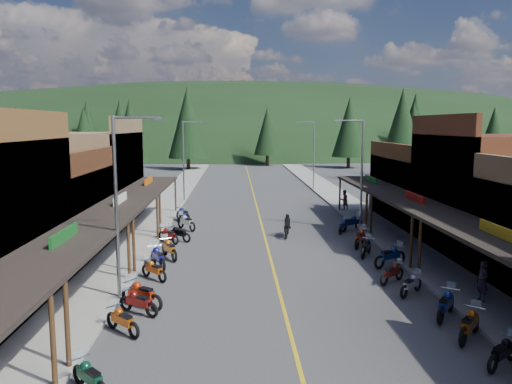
{
  "coord_description": "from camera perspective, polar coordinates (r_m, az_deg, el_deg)",
  "views": [
    {
      "loc": [
        -1.98,
        -27.31,
        7.61
      ],
      "look_at": [
        -0.57,
        6.75,
        3.0
      ],
      "focal_mm": 35.0,
      "sensor_mm": 36.0,
      "label": 1
    }
  ],
  "objects": [
    {
      "name": "rider_on_bike",
      "position": [
        34.14,
        3.56,
        -4.07
      ],
      "size": [
        1.06,
        2.23,
        1.63
      ],
      "rotation": [
        0.0,
        0.0,
        -0.17
      ],
      "color": "black",
      "rests_on": "ground"
    },
    {
      "name": "bike_east_9",
      "position": [
        31.98,
        11.83,
        -5.05
      ],
      "size": [
        1.71,
        2.34,
        1.28
      ],
      "primitive_type": null,
      "rotation": [
        0.0,
        0.0,
        -0.49
      ],
      "color": "red",
      "rests_on": "ground"
    },
    {
      "name": "bike_west_7",
      "position": [
        27.32,
        -11.15,
        -7.19
      ],
      "size": [
        1.68,
        2.41,
        1.31
      ],
      "primitive_type": null,
      "rotation": [
        0.0,
        0.0,
        0.44
      ],
      "color": "navy",
      "rests_on": "ground"
    },
    {
      "name": "streetlight_1",
      "position": [
        49.66,
        -8.13,
        3.99
      ],
      "size": [
        2.16,
        0.18,
        8.0
      ],
      "color": "gray",
      "rests_on": "ground"
    },
    {
      "name": "pine_8",
      "position": [
        70.24,
        -19.04,
        5.95
      ],
      "size": [
        4.48,
        4.48,
        10.0
      ],
      "color": "black",
      "rests_on": "ground"
    },
    {
      "name": "pine_0",
      "position": [
        97.07,
        -25.59,
        6.29
      ],
      "size": [
        5.04,
        5.04,
        11.0
      ],
      "color": "black",
      "rests_on": "ground"
    },
    {
      "name": "bike_west_11",
      "position": [
        36.61,
        -7.97,
        -3.34
      ],
      "size": [
        1.96,
        2.26,
        1.29
      ],
      "primitive_type": null,
      "rotation": [
        0.0,
        0.0,
        0.64
      ],
      "color": "#AEAFB4",
      "rests_on": "ground"
    },
    {
      "name": "pine_4",
      "position": [
        89.57,
        10.61,
        7.33
      ],
      "size": [
        5.88,
        5.88,
        12.5
      ],
      "color": "black",
      "rests_on": "ground"
    },
    {
      "name": "bike_west_9",
      "position": [
        32.87,
        -9.99,
        -4.78
      ],
      "size": [
        1.88,
        1.92,
        1.15
      ],
      "primitive_type": null,
      "rotation": [
        0.0,
        0.0,
        0.76
      ],
      "color": "maroon",
      "rests_on": "ground"
    },
    {
      "name": "bike_east_7",
      "position": [
        27.99,
        15.08,
        -6.97
      ],
      "size": [
        2.34,
        1.83,
        1.3
      ],
      "primitive_type": null,
      "rotation": [
        0.0,
        0.0,
        -1.03
      ],
      "color": "navy",
      "rests_on": "ground"
    },
    {
      "name": "bike_west_4",
      "position": [
        21.07,
        -13.31,
        -12.04
      ],
      "size": [
        2.03,
        1.65,
        1.14
      ],
      "primitive_type": null,
      "rotation": [
        0.0,
        0.0,
        0.99
      ],
      "color": "maroon",
      "rests_on": "ground"
    },
    {
      "name": "streetlight_3",
      "position": [
        58.09,
        6.5,
        4.54
      ],
      "size": [
        2.16,
        0.18,
        8.0
      ],
      "color": "gray",
      "rests_on": "ground"
    },
    {
      "name": "pine_7",
      "position": [
        107.58,
        -18.72,
        7.1
      ],
      "size": [
        5.88,
        5.88,
        12.5
      ],
      "color": "black",
      "rests_on": "ground"
    },
    {
      "name": "shop_west_3",
      "position": [
        40.58,
        -19.28,
        1.48
      ],
      "size": [
        10.9,
        10.2,
        8.2
      ],
      "color": "brown",
      "rests_on": "ground"
    },
    {
      "name": "bike_east_3",
      "position": [
        19.83,
        23.23,
        -13.59
      ],
      "size": [
        1.95,
        2.12,
        1.24
      ],
      "primitive_type": null,
      "rotation": [
        0.0,
        0.0,
        -0.7
      ],
      "color": "#9E480B",
      "rests_on": "ground"
    },
    {
      "name": "pine_2",
      "position": [
        85.69,
        -7.82,
        7.88
      ],
      "size": [
        6.72,
        6.72,
        14.0
      ],
      "color": "black",
      "rests_on": "ground"
    },
    {
      "name": "bike_west_3",
      "position": [
        19.42,
        -15.02,
        -13.85
      ],
      "size": [
        1.87,
        1.85,
        1.13
      ],
      "primitive_type": null,
      "rotation": [
        0.0,
        0.0,
        0.8
      ],
      "color": "#A4420B",
      "rests_on": "ground"
    },
    {
      "name": "centerline",
      "position": [
        47.96,
        0.02,
        -1.42
      ],
      "size": [
        0.15,
        90.0,
        0.01
      ],
      "primitive_type": "cube",
      "color": "gold",
      "rests_on": "ground"
    },
    {
      "name": "pine_3",
      "position": [
        93.51,
        1.3,
        7.01
      ],
      "size": [
        5.04,
        5.04,
        11.0
      ],
      "color": "black",
      "rests_on": "ground"
    },
    {
      "name": "sidewalk_west",
      "position": [
        48.38,
        -10.33,
        -1.39
      ],
      "size": [
        3.4,
        94.0,
        0.15
      ],
      "primitive_type": "cube",
      "color": "gray",
      "rests_on": "ground"
    },
    {
      "name": "pine_1",
      "position": [
        99.77,
        -15.25,
        7.22
      ],
      "size": [
        5.88,
        5.88,
        12.5
      ],
      "color": "black",
      "rests_on": "ground"
    },
    {
      "name": "ground",
      "position": [
        28.42,
        1.72,
        -7.83
      ],
      "size": [
        220.0,
        220.0,
        0.0
      ],
      "primitive_type": "plane",
      "color": "#38383A",
      "rests_on": "ground"
    },
    {
      "name": "pedestrian_east_a",
      "position": [
        23.55,
        24.46,
        -9.24
      ],
      "size": [
        0.49,
        0.69,
        1.76
      ],
      "primitive_type": "imported",
      "rotation": [
        0.0,
        0.0,
        -1.45
      ],
      "color": "#251F2E",
      "rests_on": "sidewalk_east"
    },
    {
      "name": "ridge_hill",
      "position": [
        162.5,
        -1.68,
        5.01
      ],
      "size": [
        310.0,
        140.0,
        60.0
      ],
      "primitive_type": "ellipsoid",
      "color": "black",
      "rests_on": "ground"
    },
    {
      "name": "streetlight_2",
      "position": [
        36.56,
        11.79,
        2.6
      ],
      "size": [
        2.16,
        0.18,
        8.0
      ],
      "color": "gray",
      "rests_on": "ground"
    },
    {
      "name": "pine_6",
      "position": [
        103.15,
        25.51,
        6.33
      ],
      "size": [
        5.04,
        5.04,
        11.0
      ],
      "color": "black",
      "rests_on": "ground"
    },
    {
      "name": "pine_10",
      "position": [
        78.96,
        -14.18,
        6.87
      ],
      "size": [
        5.38,
        5.38,
        11.6
      ],
      "color": "black",
      "rests_on": "ground"
    },
    {
      "name": "pine_5",
      "position": [
        105.63,
        17.7,
        7.55
      ],
      "size": [
        6.72,
        6.72,
        14.0
      ],
      "color": "black",
      "rests_on": "ground"
    },
    {
      "name": "bike_west_2",
      "position": [
        15.81,
        -18.49,
        -19.28
      ],
      "size": [
        1.76,
        1.81,
        1.08
      ],
      "primitive_type": null,
      "rotation": [
        0.0,
        0.0,
        0.76
      ],
      "color": "#0C3F29",
      "rests_on": "ground"
    },
    {
      "name": "bike_west_8",
      "position": [
        29.03,
        -9.87,
        -6.31
      ],
      "size": [
        1.68,
        2.34,
        1.28
      ],
      "primitive_type": null,
      "rotation": [
        0.0,
        0.0,
        0.47
      ],
      "color": "#C1580D",
      "rests_on": "ground"
    },
    {
      "name": "bike_west_6",
      "position": [
        25.37,
        -11.59,
        -8.61
      ],
      "size": [
        1.82,
        1.86,
        1.11
      ],
      "primitive_type": null,
      "rotation": [
        0.0,
        0.0,
        0.76
      ],
      "color": "#B3460C",
      "rests_on": "ground"
    },
    {
      "name": "bike_west_12",
      "position": [
        39.83,
        -8.33,
        -2.44
      ],
      "size": [
        1.83,
        2.34,
        1.3
      ],
      "primitive_type": null,
      "rotation": [
        0.0,
        0.0,
        0.55
      ],
      "color": "navy",
      "rests_on": "ground"
    },
    {
      "name": "bike_east_4",
      "position": [
        21.5,
        20.88,
        -11.76
      ],
      "size": [
        1.91,
        2.21,
        1.26
      ],
      "primitive_type": null,
      "rotation": [
        0.0,
        0.0,
        -0.64
      ],
      "color": "navy",
      "rests_on": "ground"
    },
    {
      "name": "bike_east_10",
      "position": [
        35.86,
        9.89,
        -3.8
      ],
      "size": [
        1.4,
        1.94,
        1.06
      ],
      "primitive_type": null,
      "rotation": [
        0.0,
        0.0,
        -0.47
      ],
      "color": "navy",
      "rests_on": "ground"
    },
    {
      "name": "sidewalk_east",
      "position": [
        49.08,
        10.23,
        -1.25
      ],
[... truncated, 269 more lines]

